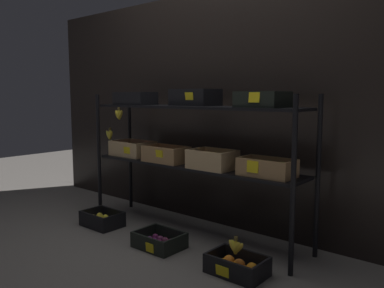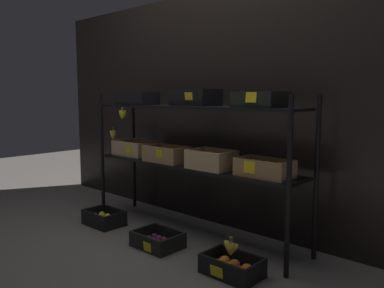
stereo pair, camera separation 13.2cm
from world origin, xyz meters
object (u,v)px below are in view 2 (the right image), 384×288
object	(u,v)px
display_rack	(190,137)
crate_ground_lemon	(104,219)
crate_ground_plum	(158,242)
crate_ground_orange	(232,267)
banana_bunch_loose	(231,248)

from	to	relation	value
display_rack	crate_ground_lemon	size ratio (longest dim) A/B	5.99
display_rack	crate_ground_plum	size ratio (longest dim) A/B	5.90
display_rack	crate_ground_orange	world-z (taller)	display_rack
crate_ground_lemon	banana_bunch_loose	xyz separation A→B (m)	(1.36, -0.03, 0.12)
crate_ground_lemon	crate_ground_plum	size ratio (longest dim) A/B	0.99
display_rack	crate_ground_orange	size ratio (longest dim) A/B	5.58
crate_ground_lemon	crate_ground_orange	world-z (taller)	crate_ground_lemon
crate_ground_lemon	crate_ground_plum	world-z (taller)	crate_ground_lemon
crate_ground_plum	banana_bunch_loose	xyz separation A→B (m)	(0.66, -0.00, 0.13)
crate_ground_lemon	crate_ground_plum	bearing A→B (deg)	-2.27
crate_ground_lemon	banana_bunch_loose	bearing A→B (deg)	-1.23
crate_ground_lemon	crate_ground_orange	distance (m)	1.37
banana_bunch_loose	crate_ground_orange	bearing A→B (deg)	23.92
display_rack	crate_ground_orange	xyz separation A→B (m)	(0.69, -0.37, -0.72)
crate_ground_plum	crate_ground_orange	world-z (taller)	crate_ground_orange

